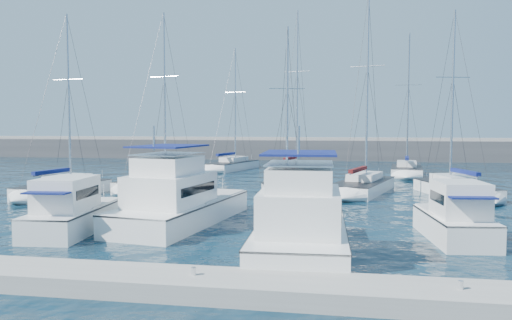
% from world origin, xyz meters
% --- Properties ---
extents(ground, '(220.00, 220.00, 0.00)m').
position_xyz_m(ground, '(0.00, 0.00, 0.00)').
color(ground, black).
rests_on(ground, ground).
extents(breakwater, '(160.00, 6.00, 4.45)m').
position_xyz_m(breakwater, '(0.00, 52.00, 1.05)').
color(breakwater, '#424244').
rests_on(breakwater, ground).
extents(dock, '(40.00, 2.20, 0.60)m').
position_xyz_m(dock, '(0.00, -11.00, 0.30)').
color(dock, gray).
rests_on(dock, ground).
extents(dock_cleat_centre, '(0.16, 0.16, 0.25)m').
position_xyz_m(dock_cleat_centre, '(0.00, -11.00, 0.72)').
color(dock_cleat_centre, silver).
rests_on(dock_cleat_centre, dock).
extents(dock_cleat_near_stbd, '(0.16, 0.16, 0.25)m').
position_xyz_m(dock_cleat_near_stbd, '(8.00, -11.00, 0.72)').
color(dock_cleat_near_stbd, silver).
rests_on(dock_cleat_near_stbd, dock).
extents(motor_yacht_port_outer, '(3.12, 6.95, 3.20)m').
position_xyz_m(motor_yacht_port_outer, '(-8.64, -3.26, 0.94)').
color(motor_yacht_port_outer, white).
rests_on(motor_yacht_port_outer, ground).
extents(motor_yacht_port_inner, '(5.40, 10.87, 4.69)m').
position_xyz_m(motor_yacht_port_inner, '(-4.07, -0.48, 1.13)').
color(motor_yacht_port_inner, white).
rests_on(motor_yacht_port_inner, ground).
extents(motor_yacht_stbd_inner, '(4.00, 9.49, 4.69)m').
position_xyz_m(motor_yacht_stbd_inner, '(2.95, -5.80, 1.13)').
color(motor_yacht_stbd_inner, white).
rests_on(motor_yacht_stbd_inner, ground).
extents(motor_yacht_stbd_outer, '(2.99, 5.92, 3.20)m').
position_xyz_m(motor_yacht_stbd_outer, '(9.78, -1.95, 0.94)').
color(motor_yacht_stbd_outer, white).
rests_on(motor_yacht_stbd_outer, ground).
extents(sailboat_mid_a, '(4.30, 8.19, 14.02)m').
position_xyz_m(sailboat_mid_a, '(-16.09, 8.48, 0.52)').
color(sailboat_mid_a, white).
rests_on(sailboat_mid_a, ground).
extents(sailboat_mid_b, '(4.95, 9.36, 15.05)m').
position_xyz_m(sailboat_mid_b, '(-10.43, 13.61, 0.52)').
color(sailboat_mid_b, white).
rests_on(sailboat_mid_b, ground).
extents(sailboat_mid_c, '(4.85, 7.36, 12.60)m').
position_xyz_m(sailboat_mid_c, '(0.87, 8.97, 0.51)').
color(sailboat_mid_c, white).
rests_on(sailboat_mid_c, ground).
extents(sailboat_mid_d, '(5.67, 9.66, 16.04)m').
position_xyz_m(sailboat_mid_d, '(6.23, 14.10, 0.52)').
color(sailboat_mid_d, white).
rests_on(sailboat_mid_d, ground).
extents(sailboat_mid_e, '(5.12, 8.81, 14.30)m').
position_xyz_m(sailboat_mid_e, '(12.97, 13.32, 0.52)').
color(sailboat_mid_e, white).
rests_on(sailboat_mid_e, ground).
extents(sailboat_back_a, '(5.40, 9.52, 14.86)m').
position_xyz_m(sailboat_back_a, '(-8.42, 32.22, 0.52)').
color(sailboat_back_a, white).
rests_on(sailboat_back_a, ground).
extents(sailboat_back_b, '(4.84, 8.22, 17.61)m').
position_xyz_m(sailboat_back_b, '(-0.34, 26.10, 0.56)').
color(sailboat_back_b, white).
rests_on(sailboat_back_b, ground).
extents(sailboat_back_c, '(3.90, 7.68, 15.34)m').
position_xyz_m(sailboat_back_c, '(11.29, 28.36, 0.54)').
color(sailboat_back_c, white).
rests_on(sailboat_back_c, ground).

